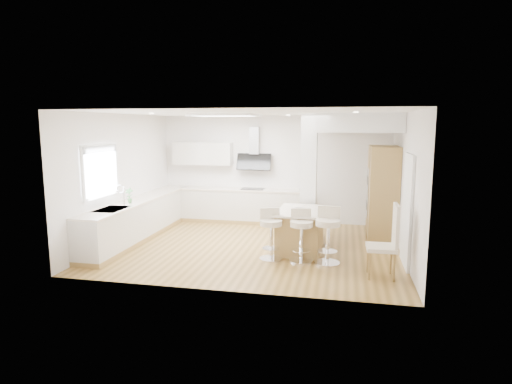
% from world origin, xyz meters
% --- Properties ---
extents(ground, '(6.00, 6.00, 0.00)m').
position_xyz_m(ground, '(0.00, 0.00, 0.00)').
color(ground, olive).
rests_on(ground, ground).
extents(ceiling, '(6.00, 5.00, 0.02)m').
position_xyz_m(ceiling, '(0.00, 0.00, 0.00)').
color(ceiling, white).
rests_on(ceiling, ground).
extents(wall_back, '(6.00, 0.04, 2.80)m').
position_xyz_m(wall_back, '(0.00, 2.50, 1.40)').
color(wall_back, white).
rests_on(wall_back, ground).
extents(wall_left, '(0.04, 5.00, 2.80)m').
position_xyz_m(wall_left, '(-3.00, 0.00, 1.40)').
color(wall_left, white).
rests_on(wall_left, ground).
extents(wall_right, '(0.04, 5.00, 2.80)m').
position_xyz_m(wall_right, '(3.00, 0.00, 1.40)').
color(wall_right, white).
rests_on(wall_right, ground).
extents(skylight, '(4.10, 2.10, 0.06)m').
position_xyz_m(skylight, '(-0.79, 0.60, 2.77)').
color(skylight, white).
rests_on(skylight, ground).
extents(window_left, '(0.06, 1.28, 1.07)m').
position_xyz_m(window_left, '(-2.96, -0.90, 1.69)').
color(window_left, white).
rests_on(window_left, ground).
extents(doorway_right, '(0.05, 1.00, 2.10)m').
position_xyz_m(doorway_right, '(2.97, -0.60, 1.00)').
color(doorway_right, '#4C433B').
rests_on(doorway_right, ground).
extents(counter_left, '(0.63, 4.50, 1.35)m').
position_xyz_m(counter_left, '(-2.70, 0.23, 0.46)').
color(counter_left, '#A68447').
rests_on(counter_left, ground).
extents(counter_back, '(3.62, 0.63, 2.50)m').
position_xyz_m(counter_back, '(-0.91, 2.22, 0.70)').
color(counter_back, '#A68447').
rests_on(counter_back, ground).
extents(pillar, '(0.35, 0.35, 2.80)m').
position_xyz_m(pillar, '(1.05, 0.95, 1.40)').
color(pillar, white).
rests_on(pillar, ground).
extents(soffit, '(1.78, 2.20, 0.40)m').
position_xyz_m(soffit, '(2.10, 1.40, 2.60)').
color(soffit, white).
rests_on(soffit, ground).
extents(oven_column, '(0.63, 1.21, 2.10)m').
position_xyz_m(oven_column, '(2.68, 1.23, 1.05)').
color(oven_column, '#A68447').
rests_on(oven_column, ground).
extents(peninsula, '(0.95, 1.41, 0.90)m').
position_xyz_m(peninsula, '(0.98, -0.04, 0.42)').
color(peninsula, '#A68447').
rests_on(peninsula, ground).
extents(bar_stool_a, '(0.56, 0.56, 0.98)m').
position_xyz_m(bar_stool_a, '(0.49, -0.78, 0.55)').
color(bar_stool_a, white).
rests_on(bar_stool_a, ground).
extents(bar_stool_b, '(0.53, 0.53, 1.00)m').
position_xyz_m(bar_stool_b, '(1.08, -0.79, 0.56)').
color(bar_stool_b, white).
rests_on(bar_stool_b, ground).
extents(bar_stool_c, '(0.49, 0.49, 1.06)m').
position_xyz_m(bar_stool_c, '(1.57, -0.81, 0.60)').
color(bar_stool_c, white).
rests_on(bar_stool_c, ground).
extents(dining_chair, '(0.50, 0.50, 1.26)m').
position_xyz_m(dining_chair, '(2.59, -1.35, 0.67)').
color(dining_chair, beige).
rests_on(dining_chair, ground).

